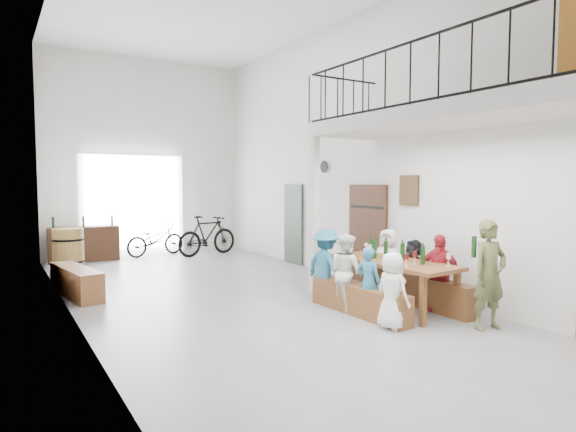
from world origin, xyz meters
TOP-DOWN VIEW (x-y plane):
  - floor at (0.00, 0.00)m, footprint 12.00×12.00m
  - room_walls at (0.00, 0.00)m, footprint 12.00×12.00m
  - gateway_portal at (-0.40, 5.94)m, footprint 2.80×0.08m
  - right_wall_decor at (2.70, -1.87)m, footprint 0.07×8.28m
  - balcony at (1.98, -3.13)m, footprint 1.52×5.62m
  - tasting_table at (1.74, -2.03)m, footprint 0.99×2.22m
  - bench_inner at (1.06, -2.00)m, footprint 0.38×1.98m
  - bench_wall at (2.26, -2.11)m, footprint 0.36×2.20m
  - tableware at (1.74, -2.00)m, footprint 0.68×1.64m
  - side_bench at (-2.50, 1.60)m, footprint 0.68×1.88m
  - oak_barrel at (-2.30, 4.18)m, footprint 0.68×0.68m
  - serving_counter at (-1.75, 5.65)m, footprint 1.74×0.59m
  - counter_bottles at (-1.75, 5.64)m, footprint 1.46×0.18m
  - guest_left_a at (0.96, -2.83)m, footprint 0.40×0.56m
  - guest_left_b at (1.05, -2.24)m, footprint 0.38×0.46m
  - guest_left_c at (1.04, -1.72)m, footprint 0.49×0.62m
  - guest_left_d at (1.00, -1.21)m, footprint 0.57×0.87m
  - guest_right_a at (2.23, -2.54)m, footprint 0.51×0.78m
  - guest_right_b at (2.36, -1.88)m, footprint 0.66×1.05m
  - guest_right_c at (2.27, -1.35)m, footprint 0.57×0.69m
  - host_standing at (2.12, -3.53)m, footprint 0.60×0.44m
  - potted_plant at (2.45, 0.73)m, footprint 0.35×0.31m
  - bicycle_near at (0.10, 5.60)m, footprint 1.81×0.98m
  - bicycle_far at (1.35, 4.88)m, footprint 1.94×0.90m

SIDE VIEW (x-z plane):
  - floor at x=0.00m, z-range 0.00..0.00m
  - potted_plant at x=2.45m, z-range 0.00..0.38m
  - bench_inner at x=1.06m, z-range 0.00..0.45m
  - bench_wall at x=2.26m, z-range 0.00..0.50m
  - side_bench at x=-2.50m, z-range 0.00..0.52m
  - serving_counter at x=-1.75m, z-range 0.00..0.90m
  - bicycle_near at x=0.10m, z-range 0.00..0.90m
  - oak_barrel at x=-2.30m, z-range 0.00..1.00m
  - guest_right_b at x=2.36m, z-range 0.00..1.08m
  - guest_left_a at x=0.96m, z-range 0.00..1.08m
  - guest_left_b at x=1.05m, z-range 0.00..1.09m
  - bicycle_far at x=1.35m, z-range 0.00..1.13m
  - guest_right_c at x=2.27m, z-range 0.00..1.22m
  - guest_left_c at x=1.04m, z-range 0.00..1.23m
  - guest_right_a at x=2.23m, z-range 0.00..1.24m
  - guest_left_d at x=1.00m, z-range 0.00..1.27m
  - tasting_table at x=1.74m, z-range 0.31..1.10m
  - host_standing at x=2.12m, z-range 0.00..1.53m
  - tableware at x=1.74m, z-range 0.76..1.11m
  - counter_bottles at x=-1.75m, z-range 0.90..1.18m
  - gateway_portal at x=-0.40m, z-range 0.00..2.80m
  - right_wall_decor at x=2.70m, z-range -0.80..4.28m
  - balcony at x=1.98m, z-range 0.97..4.96m
  - room_walls at x=0.00m, z-range -2.45..9.55m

